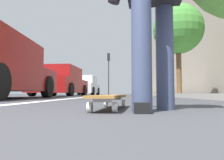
{
  "coord_description": "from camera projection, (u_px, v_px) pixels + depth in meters",
  "views": [
    {
      "loc": [
        -0.64,
        -0.11,
        0.13
      ],
      "look_at": [
        8.72,
        0.43,
        0.73
      ],
      "focal_mm": 33.9,
      "sensor_mm": 36.0,
      "label": 1
    }
  ],
  "objects": [
    {
      "name": "traffic_light",
      "position": [
        109.0,
        66.0,
        22.98
      ],
      "size": [
        0.33,
        0.28,
        4.51
      ],
      "color": "#2D2D2D",
      "rests_on": "ground"
    },
    {
      "name": "street_tree_mid",
      "position": [
        178.0,
        29.0,
        11.36
      ],
      "size": [
        2.67,
        2.67,
        4.93
      ],
      "color": "brown",
      "rests_on": "ground"
    },
    {
      "name": "sidewalk_curb",
      "position": [
        162.0,
        94.0,
        18.37
      ],
      "size": [
        52.0,
        3.2,
        0.13
      ],
      "primitive_type": "cube",
      "color": "#9E9B93",
      "rests_on": "ground"
    },
    {
      "name": "ground_plane",
      "position": [
        122.0,
        96.0,
        10.59
      ],
      "size": [
        80.0,
        80.0,
        0.0
      ],
      "primitive_type": "plane",
      "color": "#38383D"
    },
    {
      "name": "skateboard",
      "position": [
        110.0,
        98.0,
        1.71
      ],
      "size": [
        0.86,
        0.28,
        0.11
      ],
      "color": "white",
      "rests_on": "ground"
    },
    {
      "name": "building_facade",
      "position": [
        182.0,
        43.0,
        22.54
      ],
      "size": [
        40.0,
        1.2,
        11.07
      ],
      "primitive_type": "cube",
      "color": "gray",
      "rests_on": "ground"
    },
    {
      "name": "parked_car_far",
      "position": [
        85.0,
        86.0,
        16.59
      ],
      "size": [
        4.4,
        1.88,
        1.47
      ],
      "color": "silver",
      "rests_on": "ground"
    },
    {
      "name": "lane_stripe_white",
      "position": [
        111.0,
        95.0,
        20.63
      ],
      "size": [
        52.0,
        0.16,
        0.01
      ],
      "primitive_type": "cube",
      "color": "silver",
      "rests_on": "ground"
    },
    {
      "name": "parked_car_mid",
      "position": [
        61.0,
        82.0,
        10.68
      ],
      "size": [
        4.18,
        2.14,
        1.46
      ],
      "color": "maroon",
      "rests_on": "ground"
    }
  ]
}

